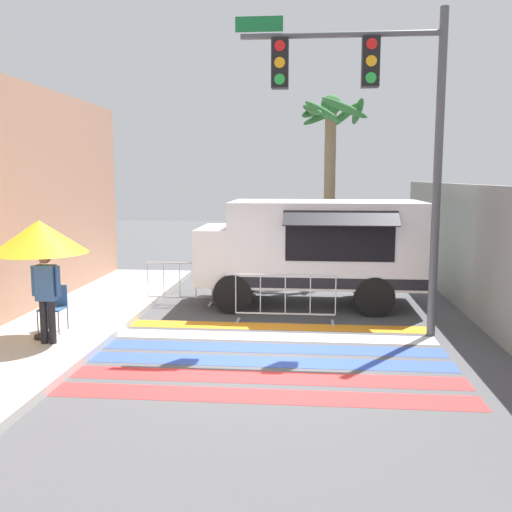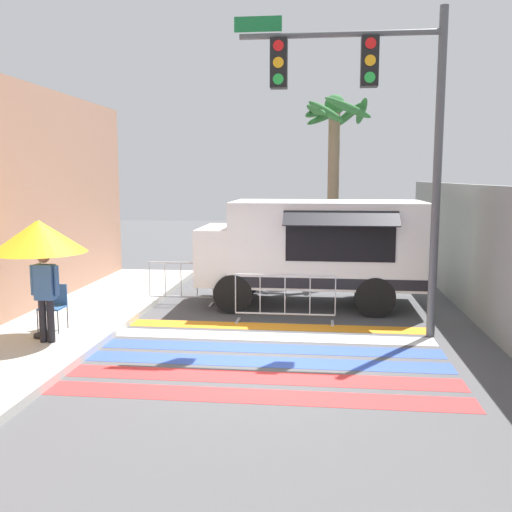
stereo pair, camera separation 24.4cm
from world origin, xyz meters
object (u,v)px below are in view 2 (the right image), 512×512
(food_truck, at_px, (310,245))
(traffic_signal_pole, at_px, (372,107))
(patio_umbrella, at_px, (39,237))
(folding_chair, at_px, (54,303))
(barricade_front, at_px, (285,299))
(vendor_person, at_px, (45,291))
(palm_tree, at_px, (335,147))
(barricade_side, at_px, (181,284))

(food_truck, xyz_separation_m, traffic_signal_pole, (1.17, -2.52, 2.92))
(patio_umbrella, xyz_separation_m, folding_chair, (-0.04, 0.54, -1.34))
(folding_chair, xyz_separation_m, barricade_front, (4.38, 1.55, -0.15))
(vendor_person, relative_size, palm_tree, 0.30)
(food_truck, distance_m, traffic_signal_pole, 4.04)
(patio_umbrella, distance_m, barricade_side, 4.24)
(food_truck, height_order, barricade_front, food_truck)
(traffic_signal_pole, height_order, barricade_front, traffic_signal_pole)
(patio_umbrella, height_order, vendor_person, patio_umbrella)
(barricade_front, bearing_deg, traffic_signal_pole, -24.09)
(traffic_signal_pole, bearing_deg, food_truck, 114.94)
(traffic_signal_pole, distance_m, palm_tree, 6.49)
(barricade_front, bearing_deg, vendor_person, -149.74)
(barricade_front, relative_size, barricade_side, 1.34)
(barricade_side, bearing_deg, traffic_signal_pole, -27.46)
(food_truck, relative_size, vendor_person, 3.18)
(food_truck, xyz_separation_m, vendor_person, (-4.60, -4.18, -0.37))
(barricade_side, relative_size, palm_tree, 0.29)
(traffic_signal_pole, bearing_deg, palm_tree, 94.81)
(vendor_person, bearing_deg, food_truck, 26.26)
(patio_umbrella, distance_m, barricade_front, 5.05)
(folding_chair, distance_m, barricade_side, 3.51)
(food_truck, height_order, palm_tree, palm_tree)
(food_truck, bearing_deg, vendor_person, -137.70)
(folding_chair, bearing_deg, patio_umbrella, -82.50)
(traffic_signal_pole, height_order, vendor_person, traffic_signal_pole)
(folding_chair, xyz_separation_m, vendor_person, (0.27, -0.85, 0.42))
(traffic_signal_pole, relative_size, barricade_side, 3.84)
(food_truck, distance_m, folding_chair, 5.95)
(food_truck, bearing_deg, palm_tree, 80.89)
(barricade_front, height_order, palm_tree, palm_tree)
(vendor_person, bearing_deg, folding_chair, 91.32)
(traffic_signal_pole, bearing_deg, folding_chair, -172.40)
(traffic_signal_pole, height_order, palm_tree, traffic_signal_pole)
(palm_tree, bearing_deg, food_truck, -99.11)
(food_truck, xyz_separation_m, patio_umbrella, (-4.83, -3.87, 0.56))
(barricade_front, bearing_deg, palm_tree, 78.97)
(traffic_signal_pole, distance_m, folding_chair, 7.13)
(patio_umbrella, distance_m, palm_tree, 9.72)
(folding_chair, bearing_deg, traffic_signal_pole, 11.29)
(vendor_person, bearing_deg, patio_umbrella, 110.40)
(food_truck, distance_m, vendor_person, 6.23)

